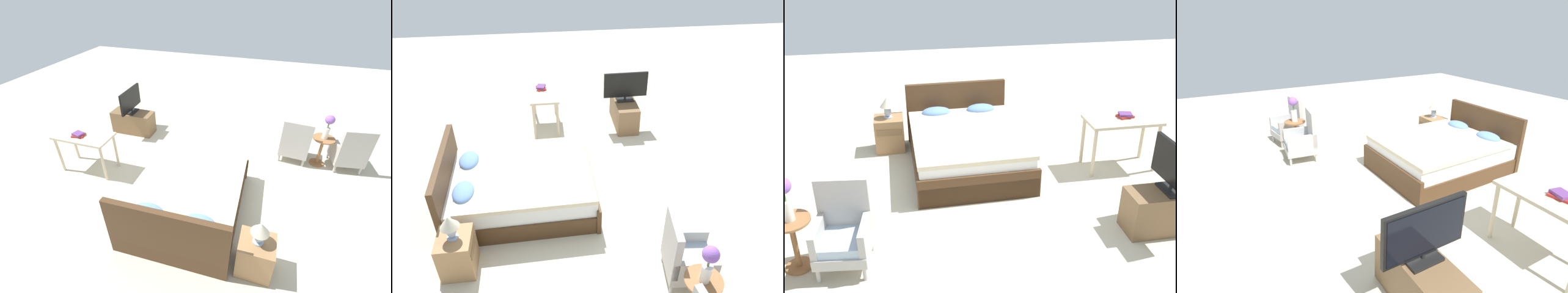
% 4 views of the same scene
% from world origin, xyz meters
% --- Properties ---
extents(ground_plane, '(16.00, 16.00, 0.00)m').
position_xyz_m(ground_plane, '(0.00, 0.00, 0.00)').
color(ground_plane, beige).
extents(bed, '(1.64, 2.12, 0.96)m').
position_xyz_m(bed, '(0.10, 1.11, 0.30)').
color(bed, '#472D19').
rests_on(bed, ground_plane).
extents(armchair_by_window_right, '(0.59, 0.59, 0.92)m').
position_xyz_m(armchair_by_window_right, '(-1.46, -0.84, 0.37)').
color(armchair_by_window_right, '#ADA8A3').
rests_on(armchair_by_window_right, ground_plane).
extents(side_table, '(0.40, 0.40, 0.60)m').
position_xyz_m(side_table, '(-1.95, -0.84, 0.37)').
color(side_table, '#936038').
rests_on(side_table, ground_plane).
extents(flower_vase, '(0.17, 0.17, 0.48)m').
position_xyz_m(flower_vase, '(-1.95, -0.84, 0.89)').
color(flower_vase, silver).
rests_on(flower_vase, side_table).
extents(nightstand, '(0.44, 0.41, 0.54)m').
position_xyz_m(nightstand, '(-1.00, 1.80, 0.27)').
color(nightstand, '#997047').
rests_on(nightstand, ground_plane).
extents(table_lamp, '(0.22, 0.22, 0.33)m').
position_xyz_m(table_lamp, '(-1.00, 1.80, 0.76)').
color(table_lamp, '#9EADC6').
rests_on(table_lamp, nightstand).
extents(tv_stand, '(0.96, 0.40, 0.51)m').
position_xyz_m(tv_stand, '(2.15, -0.88, 0.26)').
color(tv_stand, brown).
rests_on(tv_stand, ground_plane).
extents(tv_flatscreen, '(0.20, 0.82, 0.56)m').
position_xyz_m(tv_flatscreen, '(2.15, -0.88, 0.80)').
color(tv_flatscreen, black).
rests_on(tv_flatscreen, tv_stand).
extents(vanity_desk, '(1.04, 0.52, 0.76)m').
position_xyz_m(vanity_desk, '(2.27, 0.64, 0.65)').
color(vanity_desk, beige).
rests_on(vanity_desk, ground_plane).
extents(book_stack, '(0.24, 0.20, 0.06)m').
position_xyz_m(book_stack, '(2.32, 0.69, 0.79)').
color(book_stack, '#AD2823').
rests_on(book_stack, vanity_desk).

